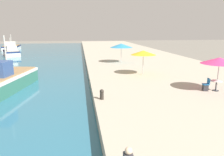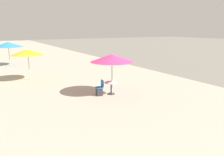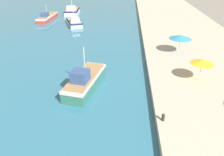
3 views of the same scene
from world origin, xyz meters
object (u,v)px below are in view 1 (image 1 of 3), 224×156
cafe_umbrella_striped (121,46)px  cafe_table (216,84)px  fishing_boat_near (7,79)px  fishing_boat_mid (11,52)px  mooring_bollard (102,94)px  cafe_chair_left (206,86)px  cafe_umbrella_pink (220,61)px  fishing_boat_distant (12,47)px  cafe_umbrella_white (143,53)px

cafe_umbrella_striped → cafe_table: bearing=-73.9°
fishing_boat_near → fishing_boat_mid: size_ratio=1.11×
fishing_boat_near → cafe_umbrella_striped: size_ratio=2.49×
mooring_bollard → cafe_chair_left: bearing=6.8°
cafe_umbrella_pink → cafe_umbrella_striped: size_ratio=0.85×
fishing_boat_distant → cafe_umbrella_pink: 49.58m
cafe_umbrella_striped → mooring_bollard: size_ratio=4.55×
cafe_umbrella_striped → cafe_chair_left: (3.45, -14.33, -1.92)m
fishing_boat_distant → cafe_umbrella_pink: (25.88, -42.23, 2.07)m
fishing_boat_mid → mooring_bollard: (14.38, -31.41, 0.30)m
fishing_boat_distant → fishing_boat_near: bearing=-79.8°
fishing_boat_near → cafe_umbrella_striped: (11.42, 9.53, 2.00)m
fishing_boat_near → cafe_umbrella_striped: 15.01m
cafe_umbrella_white → cafe_umbrella_striped: 8.13m
cafe_chair_left → cafe_umbrella_white: bearing=33.9°
fishing_boat_distant → cafe_table: size_ratio=8.75×
fishing_boat_mid → cafe_table: 38.11m
fishing_boat_distant → cafe_umbrella_white: bearing=-63.3°
fishing_boat_mid → cafe_umbrella_striped: (18.49, -16.19, 2.20)m
cafe_umbrella_pink → cafe_umbrella_white: bearing=119.3°
fishing_boat_mid → fishing_boat_distant: 11.99m
cafe_umbrella_striped → cafe_chair_left: cafe_umbrella_striped is taller
fishing_boat_near → cafe_umbrella_pink: 16.50m
cafe_umbrella_striped → mooring_bollard: (-4.10, -15.23, -1.90)m
cafe_table → mooring_bollard: (-8.27, -0.78, -0.18)m
cafe_umbrella_pink → fishing_boat_mid: bearing=126.5°
cafe_umbrella_pink → mooring_bollard: bearing=-174.9°
fishing_boat_mid → fishing_boat_near: bearing=-97.5°
cafe_umbrella_pink → cafe_table: size_ratio=3.17×
fishing_boat_distant → fishing_boat_mid: bearing=-79.8°
mooring_bollard → fishing_boat_mid: bearing=114.6°
cafe_umbrella_white → mooring_bollard: size_ratio=3.70×
cafe_umbrella_pink → cafe_umbrella_striped: cafe_umbrella_striped is taller
fishing_boat_mid → cafe_umbrella_pink: bearing=-76.3°
fishing_boat_near → cafe_table: fishing_boat_near is taller
cafe_umbrella_white → fishing_boat_mid: bearing=128.2°
fishing_boat_mid → fishing_boat_distant: fishing_boat_distant is taller
cafe_umbrella_white → cafe_chair_left: size_ratio=2.66×
fishing_boat_near → fishing_boat_distant: fishing_boat_near is taller
mooring_bollard → cafe_umbrella_striped: bearing=74.9°
fishing_boat_near → fishing_boat_distant: size_ratio=1.06×
fishing_boat_mid → cafe_chair_left: size_ratio=7.34×
cafe_umbrella_pink → cafe_umbrella_white: cafe_umbrella_pink is taller
fishing_boat_distant → cafe_umbrella_pink: size_ratio=2.76×
fishing_boat_mid → cafe_umbrella_white: 30.97m
cafe_chair_left → cafe_umbrella_striped: bearing=23.0°
fishing_boat_distant → mooring_bollard: size_ratio=10.70×
fishing_boat_near → mooring_bollard: fishing_boat_near is taller
fishing_boat_near → mooring_bollard: (7.31, -5.69, 0.10)m
fishing_boat_mid → cafe_umbrella_striped: fishing_boat_mid is taller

